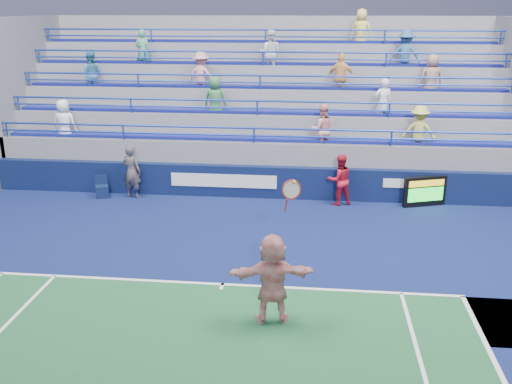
# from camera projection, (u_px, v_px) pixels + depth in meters

# --- Properties ---
(ground) EXTENTS (120.00, 120.00, 0.00)m
(ground) POSITION_uv_depth(u_px,v_px,m) (223.00, 285.00, 13.32)
(ground) COLOR #333538
(sponsor_wall) EXTENTS (18.00, 0.32, 1.10)m
(sponsor_wall) POSITION_uv_depth(u_px,v_px,m) (254.00, 182.00, 19.30)
(sponsor_wall) COLOR #0A1837
(sponsor_wall) RESTS_ON ground
(bleacher_stand) EXTENTS (18.00, 5.60, 6.13)m
(bleacher_stand) POSITION_uv_depth(u_px,v_px,m) (264.00, 130.00, 22.55)
(bleacher_stand) COLOR slate
(bleacher_stand) RESTS_ON ground
(serve_speed_board) EXTENTS (1.42, 0.63, 1.00)m
(serve_speed_board) POSITION_uv_depth(u_px,v_px,m) (425.00, 191.00, 18.43)
(serve_speed_board) COLOR black
(serve_speed_board) RESTS_ON ground
(judge_chair) EXTENTS (0.55, 0.56, 0.75)m
(judge_chair) POSITION_uv_depth(u_px,v_px,m) (102.00, 191.00, 19.38)
(judge_chair) COLOR #0C1A3D
(judge_chair) RESTS_ON ground
(tennis_player) EXTENTS (1.85, 0.87, 3.07)m
(tennis_player) POSITION_uv_depth(u_px,v_px,m) (272.00, 279.00, 11.53)
(tennis_player) COLOR white
(tennis_player) RESTS_ON ground
(line_judge) EXTENTS (0.74, 0.56, 1.82)m
(line_judge) POSITION_uv_depth(u_px,v_px,m) (132.00, 172.00, 19.18)
(line_judge) COLOR #131D36
(line_judge) RESTS_ON ground
(ball_girl) EXTENTS (0.99, 0.89, 1.69)m
(ball_girl) POSITION_uv_depth(u_px,v_px,m) (340.00, 180.00, 18.50)
(ball_girl) COLOR red
(ball_girl) RESTS_ON ground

